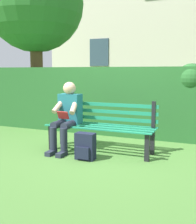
{
  "coord_description": "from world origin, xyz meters",
  "views": [
    {
      "loc": [
        -1.74,
        4.28,
        1.37
      ],
      "look_at": [
        0.0,
        0.1,
        0.7
      ],
      "focal_mm": 44.74,
      "sensor_mm": 36.0,
      "label": 1
    }
  ],
  "objects_px": {
    "person_seated": "(67,114)",
    "backpack": "(85,147)",
    "tree": "(33,6)",
    "park_bench": "(102,125)"
  },
  "relations": [
    {
      "from": "park_bench",
      "to": "tree",
      "type": "bearing_deg",
      "value": -38.11
    },
    {
      "from": "person_seated",
      "to": "backpack",
      "type": "distance_m",
      "value": 0.77
    },
    {
      "from": "park_bench",
      "to": "backpack",
      "type": "xyz_separation_m",
      "value": [
        0.06,
        0.56,
        -0.25
      ]
    },
    {
      "from": "person_seated",
      "to": "tree",
      "type": "distance_m",
      "value": 4.32
    },
    {
      "from": "tree",
      "to": "backpack",
      "type": "distance_m",
      "value": 5.08
    },
    {
      "from": "person_seated",
      "to": "tree",
      "type": "height_order",
      "value": "tree"
    },
    {
      "from": "tree",
      "to": "backpack",
      "type": "relative_size",
      "value": 10.83
    },
    {
      "from": "park_bench",
      "to": "backpack",
      "type": "bearing_deg",
      "value": 84.09
    },
    {
      "from": "person_seated",
      "to": "backpack",
      "type": "relative_size",
      "value": 2.82
    },
    {
      "from": "park_bench",
      "to": "person_seated",
      "type": "relative_size",
      "value": 1.58
    }
  ]
}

